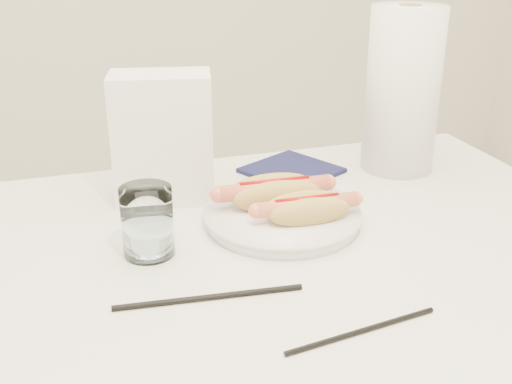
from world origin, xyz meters
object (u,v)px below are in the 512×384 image
object	(u,v)px
paper_towel_roll	(403,90)
hotdog_left	(274,193)
hotdog_right	(307,209)
water_glass	(147,222)
table	(244,290)
plate	(282,218)
napkin_box	(163,138)

from	to	relation	value
paper_towel_roll	hotdog_left	bearing A→B (deg)	-154.87
hotdog_right	water_glass	size ratio (longest dim) A/B	1.57
water_glass	table	bearing A→B (deg)	-18.96
hotdog_right	water_glass	bearing A→B (deg)	-179.88
plate	water_glass	xyz separation A→B (m)	(-0.22, -0.03, 0.04)
table	napkin_box	xyz separation A→B (m)	(-0.07, 0.23, 0.17)
hotdog_left	napkin_box	bearing A→B (deg)	141.53
paper_towel_roll	napkin_box	bearing A→B (deg)	-178.68
napkin_box	water_glass	bearing A→B (deg)	-95.21
table	hotdog_right	xyz separation A→B (m)	(0.11, 0.04, 0.10)
table	water_glass	world-z (taller)	water_glass
hotdog_left	paper_towel_roll	size ratio (longest dim) A/B	0.60
napkin_box	paper_towel_roll	world-z (taller)	paper_towel_roll
table	paper_towel_roll	size ratio (longest dim) A/B	3.92
plate	hotdog_left	size ratio (longest dim) A/B	1.31
hotdog_right	paper_towel_roll	world-z (taller)	paper_towel_roll
plate	paper_towel_roll	distance (m)	0.37
hotdog_right	paper_towel_roll	xyz separation A→B (m)	(0.27, 0.21, 0.11)
paper_towel_roll	hotdog_right	bearing A→B (deg)	-142.63
hotdog_right	water_glass	xyz separation A→B (m)	(-0.24, 0.01, 0.01)
plate	water_glass	size ratio (longest dim) A/B	2.35
water_glass	napkin_box	size ratio (longest dim) A/B	0.47
plate	napkin_box	size ratio (longest dim) A/B	1.10
hotdog_left	napkin_box	world-z (taller)	napkin_box
hotdog_right	water_glass	distance (m)	0.24
napkin_box	hotdog_left	bearing A→B (deg)	-28.46
plate	hotdog_left	xyz separation A→B (m)	(-0.00, 0.03, 0.03)
hotdog_right	napkin_box	xyz separation A→B (m)	(-0.18, 0.20, 0.07)
table	paper_towel_roll	world-z (taller)	paper_towel_roll
table	plate	bearing A→B (deg)	41.74
plate	napkin_box	distance (m)	0.24
hotdog_left	water_glass	bearing A→B (deg)	-162.17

